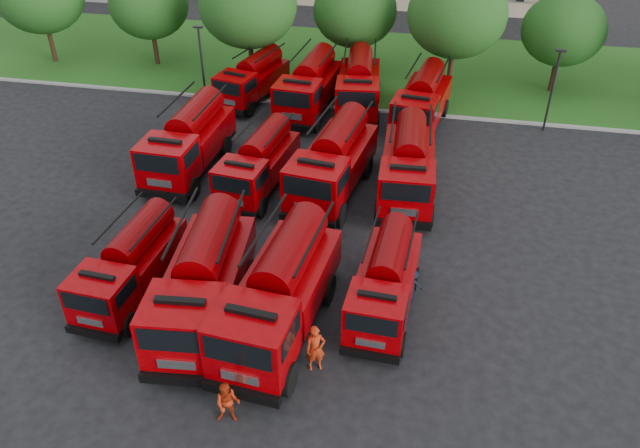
# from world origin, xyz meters

# --- Properties ---
(ground) EXTENTS (140.00, 140.00, 0.00)m
(ground) POSITION_xyz_m (0.00, 0.00, 0.00)
(ground) COLOR black
(ground) RESTS_ON ground
(lawn) EXTENTS (70.00, 16.00, 0.12)m
(lawn) POSITION_xyz_m (0.00, 26.00, 0.06)
(lawn) COLOR #264F15
(lawn) RESTS_ON ground
(curb) EXTENTS (70.00, 0.30, 0.14)m
(curb) POSITION_xyz_m (0.00, 17.90, 0.07)
(curb) COLOR gray
(curb) RESTS_ON ground
(tree_1) EXTENTS (5.71, 5.71, 6.98)m
(tree_1) POSITION_xyz_m (-16.00, 23.00, 4.55)
(tree_1) COLOR #382314
(tree_1) RESTS_ON ground
(tree_2) EXTENTS (6.72, 6.72, 8.22)m
(tree_2) POSITION_xyz_m (-8.00, 21.50, 5.35)
(tree_2) COLOR #382314
(tree_2) RESTS_ON ground
(tree_3) EXTENTS (5.88, 5.88, 7.19)m
(tree_3) POSITION_xyz_m (-1.00, 24.00, 4.68)
(tree_3) COLOR #382314
(tree_3) RESTS_ON ground
(tree_4) EXTENTS (6.55, 6.55, 8.01)m
(tree_4) POSITION_xyz_m (6.00, 22.50, 5.22)
(tree_4) COLOR #382314
(tree_4) RESTS_ON ground
(tree_5) EXTENTS (5.46, 5.46, 6.68)m
(tree_5) POSITION_xyz_m (13.00, 23.50, 4.35)
(tree_5) COLOR #382314
(tree_5) RESTS_ON ground
(lamp_post_0) EXTENTS (0.60, 0.25, 5.11)m
(lamp_post_0) POSITION_xyz_m (-10.00, 17.20, 2.90)
(lamp_post_0) COLOR black
(lamp_post_0) RESTS_ON ground
(lamp_post_1) EXTENTS (0.60, 0.25, 5.11)m
(lamp_post_1) POSITION_xyz_m (12.00, 17.20, 2.90)
(lamp_post_1) COLOR black
(lamp_post_1) RESTS_ON ground
(fire_truck_0) EXTENTS (2.68, 6.51, 2.90)m
(fire_truck_0) POSITION_xyz_m (-6.15, -1.90, 1.46)
(fire_truck_0) COLOR black
(fire_truck_0) RESTS_ON ground
(fire_truck_1) EXTENTS (3.54, 8.14, 3.60)m
(fire_truck_1) POSITION_xyz_m (-2.69, -2.73, 1.81)
(fire_truck_1) COLOR black
(fire_truck_1) RESTS_ON ground
(fire_truck_2) EXTENTS (3.53, 8.25, 3.65)m
(fire_truck_2) POSITION_xyz_m (0.37, -2.82, 1.84)
(fire_truck_2) COLOR black
(fire_truck_2) RESTS_ON ground
(fire_truck_3) EXTENTS (2.58, 6.44, 2.89)m
(fire_truck_3) POSITION_xyz_m (4.14, -0.95, 1.45)
(fire_truck_3) COLOR black
(fire_truck_3) RESTS_ON ground
(fire_truck_4) EXTENTS (3.06, 7.84, 3.53)m
(fire_truck_4) POSITION_xyz_m (-7.57, 8.28, 1.78)
(fire_truck_4) COLOR black
(fire_truck_4) RESTS_ON ground
(fire_truck_5) EXTENTS (3.07, 6.89, 3.04)m
(fire_truck_5) POSITION_xyz_m (-3.32, 7.08, 1.53)
(fire_truck_5) COLOR black
(fire_truck_5) RESTS_ON ground
(fire_truck_6) EXTENTS (3.74, 8.19, 3.60)m
(fire_truck_6) POSITION_xyz_m (0.51, 7.51, 1.81)
(fire_truck_6) COLOR black
(fire_truck_6) RESTS_ON ground
(fire_truck_7) EXTENTS (3.06, 7.67, 3.44)m
(fire_truck_7) POSITION_xyz_m (4.27, 8.04, 1.73)
(fire_truck_7) COLOR black
(fire_truck_7) RESTS_ON ground
(fire_truck_8) EXTENTS (3.75, 6.96, 3.01)m
(fire_truck_8) POSITION_xyz_m (-6.89, 18.12, 1.52)
(fire_truck_8) COLOR black
(fire_truck_8) RESTS_ON ground
(fire_truck_9) EXTENTS (3.27, 7.84, 3.49)m
(fire_truck_9) POSITION_xyz_m (-2.79, 17.08, 1.75)
(fire_truck_9) COLOR black
(fire_truck_9) RESTS_ON ground
(fire_truck_10) EXTENTS (3.47, 7.85, 3.46)m
(fire_truck_10) POSITION_xyz_m (0.27, 17.90, 1.74)
(fire_truck_10) COLOR black
(fire_truck_10) RESTS_ON ground
(fire_truck_11) EXTENTS (3.47, 7.61, 3.34)m
(fire_truck_11) POSITION_xyz_m (4.45, 16.30, 1.68)
(fire_truck_11) COLOR black
(fire_truck_11) RESTS_ON ground
(firefighter_0) EXTENTS (0.86, 0.76, 1.95)m
(firefighter_0) POSITION_xyz_m (2.10, -4.58, 0.00)
(firefighter_0) COLOR #AE280D
(firefighter_0) RESTS_ON ground
(firefighter_1) EXTENTS (0.89, 0.58, 1.70)m
(firefighter_1) POSITION_xyz_m (-0.25, -7.40, 0.00)
(firefighter_1) COLOR #AE280D
(firefighter_1) RESTS_ON ground
(firefighter_2) EXTENTS (1.06, 1.24, 1.84)m
(firefighter_2) POSITION_xyz_m (4.76, -1.15, 0.00)
(firefighter_2) COLOR #AE280D
(firefighter_2) RESTS_ON ground
(firefighter_3) EXTENTS (1.06, 0.63, 1.55)m
(firefighter_3) POSITION_xyz_m (5.15, -0.18, 0.00)
(firefighter_3) COLOR black
(firefighter_3) RESTS_ON ground
(firefighter_4) EXTENTS (1.08, 1.03, 1.86)m
(firefighter_4) POSITION_xyz_m (-6.78, 4.96, 0.00)
(firefighter_4) COLOR black
(firefighter_4) RESTS_ON ground
(firefighter_5) EXTENTS (1.54, 0.86, 1.57)m
(firefighter_5) POSITION_xyz_m (5.07, 8.47, 0.00)
(firefighter_5) COLOR #AE280D
(firefighter_5) RESTS_ON ground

